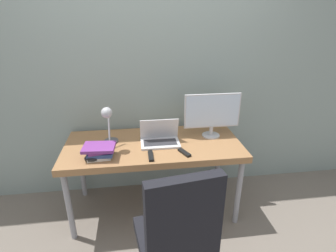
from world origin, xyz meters
The scene contains 11 objects.
ground_plane centered at (0.00, 0.00, 0.00)m, with size 12.00×12.00×0.00m, color #70665B.
wall_back centered at (0.00, 0.79, 1.30)m, with size 8.00×0.05×2.60m.
desk centered at (0.00, 0.36, 0.67)m, with size 1.60×0.72×0.74m.
laptop centered at (0.06, 0.36, 0.78)m, with size 0.35×0.22×0.22m.
monitor centered at (0.57, 0.45, 0.97)m, with size 0.53×0.17×0.42m.
desk_lamp centered at (-0.38, 0.33, 0.99)m, with size 0.13×0.26×0.39m.
office_chair centered at (0.06, -0.63, 0.60)m, with size 0.58×0.58×1.10m.
book_stack centered at (-0.46, 0.17, 0.80)m, with size 0.27×0.21×0.11m.
tv_remote centered at (0.25, 0.13, 0.75)m, with size 0.10×0.15×0.02m.
media_remote centered at (-0.04, 0.12, 0.75)m, with size 0.04×0.17×0.02m.
game_controller centered at (-0.51, 0.13, 0.76)m, with size 0.13×0.11×0.04m.
Camera 1 is at (-0.15, -1.78, 1.83)m, focal length 28.00 mm.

